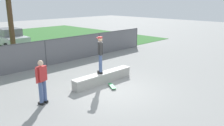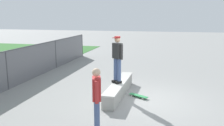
{
  "view_description": "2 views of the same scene",
  "coord_description": "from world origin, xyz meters",
  "px_view_note": "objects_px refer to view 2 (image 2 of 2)",
  "views": [
    {
      "loc": [
        -7.17,
        -7.07,
        4.05
      ],
      "look_at": [
        0.82,
        0.82,
        1.01
      ],
      "focal_mm": 37.11,
      "sensor_mm": 36.0,
      "label": 1
    },
    {
      "loc": [
        -8.8,
        -0.86,
        3.15
      ],
      "look_at": [
        1.0,
        1.52,
        1.17
      ],
      "focal_mm": 39.21,
      "sensor_mm": 36.0,
      "label": 2
    }
  ],
  "objects_px": {
    "skateboarder": "(117,57)",
    "bystander": "(97,99)",
    "skateboard": "(138,96)",
    "concrete_ledge": "(119,88)"
  },
  "relations": [
    {
      "from": "skateboarder",
      "to": "skateboard",
      "type": "distance_m",
      "value": 1.71
    },
    {
      "from": "concrete_ledge",
      "to": "bystander",
      "type": "xyz_separation_m",
      "value": [
        -3.42,
        -0.11,
        0.75
      ]
    },
    {
      "from": "concrete_ledge",
      "to": "bystander",
      "type": "bearing_deg",
      "value": -178.09
    },
    {
      "from": "skateboarder",
      "to": "concrete_ledge",
      "type": "bearing_deg",
      "value": -24.19
    },
    {
      "from": "bystander",
      "to": "skateboard",
      "type": "bearing_deg",
      "value": -12.0
    },
    {
      "from": "bystander",
      "to": "skateboarder",
      "type": "bearing_deg",
      "value": 2.95
    },
    {
      "from": "skateboarder",
      "to": "bystander",
      "type": "relative_size",
      "value": 1.01
    },
    {
      "from": "skateboard",
      "to": "bystander",
      "type": "bearing_deg",
      "value": 168.0
    },
    {
      "from": "skateboard",
      "to": "bystander",
      "type": "relative_size",
      "value": 0.44
    },
    {
      "from": "skateboarder",
      "to": "bystander",
      "type": "bearing_deg",
      "value": -177.05
    }
  ]
}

